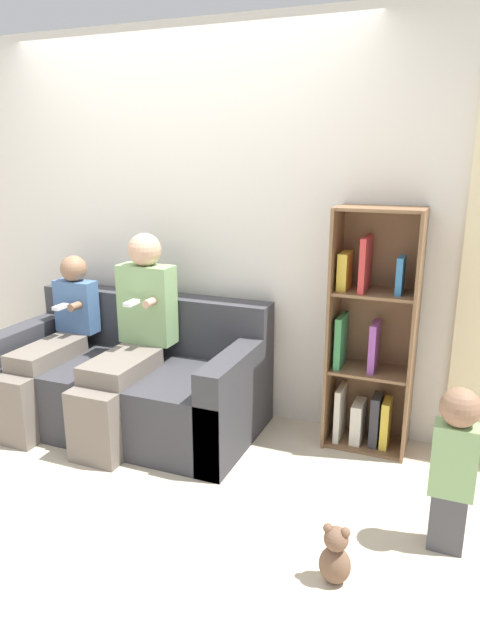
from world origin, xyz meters
The scene contains 8 objects.
ground_plane centered at (0.00, 0.00, 0.00)m, with size 14.00×14.00×0.00m, color beige.
back_wall centered at (0.00, 1.02, 1.27)m, with size 10.00×0.06×2.55m.
couch centered at (-0.18, 0.54, 0.29)m, with size 1.70×0.89×0.83m.
adult_seated centered at (-0.11, 0.43, 0.65)m, with size 0.36×0.82×1.27m.
child_seated centered at (-0.69, 0.38, 0.55)m, with size 0.29×0.82×1.09m.
toddler_standing centered at (1.84, -0.01, 0.44)m, with size 0.19×0.18×0.79m.
bookshelf centered at (1.31, 0.86, 0.66)m, with size 0.49×0.31×1.47m.
teddy_bear centered at (1.42, -0.43, 0.13)m, with size 0.14×0.11×0.28m.
Camera 1 is at (1.82, -2.45, 1.75)m, focal length 32.00 mm.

